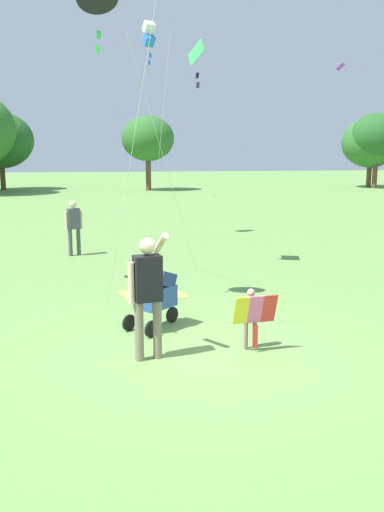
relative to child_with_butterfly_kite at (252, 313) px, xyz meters
name	(u,v)px	position (x,y,z in m)	size (l,w,h in m)	color
ground_plane	(197,352)	(-0.84, 0.00, -0.58)	(120.00, 120.00, 0.00)	#668E47
treeline_distant	(69,136)	(-5.13, 31.43, 3.13)	(38.80, 8.19, 6.42)	brown
child_with_butterfly_kite	(252,313)	(0.00, 0.00, 0.00)	(0.68, 0.38, 0.95)	#7F705B
person_adult_flyer	(148,287)	(-1.58, -0.19, 0.51)	(0.59, 0.64, 1.88)	#7F705B
stroller	(156,294)	(-1.37, 1.21, 0.03)	(1.00, 0.95, 1.03)	black
kite_adult_black	(98,0)	(-2.23, 2.43, 4.95)	(1.33, 2.88, 5.81)	black
kite_orange_delta	(194,64)	(-0.13, 5.67, 4.37)	(1.85, 3.52, 5.58)	green
kite_green_novelty	(149,35)	(-0.87, 10.66, 5.90)	(0.72, 2.30, 6.91)	white
distant_kites_cluster	(335,50)	(9.90, 22.73, 7.58)	(18.22, 11.45, 6.62)	purple
person_couple_left	(74,223)	(-3.22, 7.99, 0.34)	(0.47, 0.31, 1.56)	#4C4C51
picnic_blanket	(153,295)	(-1.29, 3.39, -0.57)	(1.20, 1.03, 0.02)	gold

